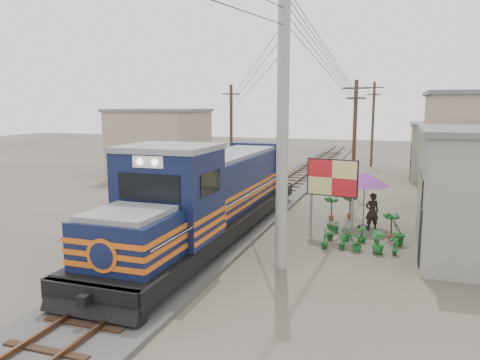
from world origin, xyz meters
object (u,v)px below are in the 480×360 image
at_px(billboard, 332,180).
at_px(market_umbrella, 365,179).
at_px(vendor, 372,212).
at_px(locomotive, 213,197).

distance_m(billboard, market_umbrella, 2.35).
distance_m(billboard, vendor, 2.76).
relative_size(locomotive, vendor, 9.71).
xyz_separation_m(market_umbrella, vendor, (0.39, -0.40, -1.38)).
bearing_deg(market_umbrella, locomotive, -145.89).
bearing_deg(vendor, locomotive, 6.55).
height_order(billboard, market_umbrella, billboard).
bearing_deg(billboard, market_umbrella, 69.02).
height_order(locomotive, billboard, locomotive).
height_order(locomotive, vendor, locomotive).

